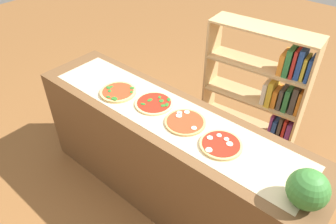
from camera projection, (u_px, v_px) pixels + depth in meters
name	position (u px, v px, depth m)	size (l,w,h in m)	color
ground_plane	(168.00, 194.00, 2.92)	(12.00, 12.00, 0.00)	brown
counter	(168.00, 158.00, 2.63)	(2.43, 0.61, 0.94)	brown
parchment_paper	(168.00, 114.00, 2.34)	(2.14, 0.45, 0.00)	beige
pizza_spinach_0	(118.00, 92.00, 2.55)	(0.29, 0.29, 0.03)	#DBB26B
pizza_spinach_1	(154.00, 103.00, 2.43)	(0.30, 0.30, 0.02)	#E5C17F
pizza_mozzarella_2	(185.00, 122.00, 2.26)	(0.29, 0.29, 0.02)	tan
pizza_mozzarella_3	(221.00, 145.00, 2.07)	(0.28, 0.28, 0.03)	#DBB26B
watermelon	(308.00, 189.00, 1.66)	(0.22, 0.22, 0.22)	#387A33
bookshelf	(266.00, 103.00, 2.91)	(0.94, 0.35, 1.36)	tan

